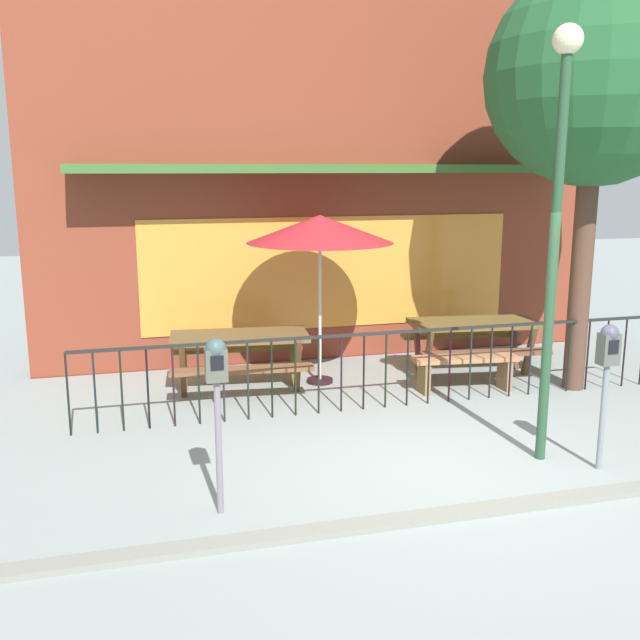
{
  "coord_description": "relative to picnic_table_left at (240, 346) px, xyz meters",
  "views": [
    {
      "loc": [
        -2.98,
        -6.06,
        2.91
      ],
      "look_at": [
        -0.73,
        2.33,
        1.07
      ],
      "focal_mm": 40.26,
      "sensor_mm": 36.0,
      "label": 1
    }
  ],
  "objects": [
    {
      "name": "street_lamp",
      "position": [
        2.61,
        -3.07,
        2.11
      ],
      "size": [
        0.28,
        0.28,
        4.2
      ],
      "color": "#25492D",
      "rests_on": "ground"
    },
    {
      "name": "picnic_table_left",
      "position": [
        0.0,
        0.0,
        0.0
      ],
      "size": [
        1.93,
        1.54,
        0.79
      ],
      "color": "brown",
      "rests_on": "ground"
    },
    {
      "name": "patio_fence_front",
      "position": [
        1.63,
        -1.16,
        0.05
      ],
      "size": [
        7.44,
        0.04,
        0.97
      ],
      "color": "black",
      "rests_on": "ground"
    },
    {
      "name": "street_tree",
      "position": [
        4.35,
        -1.06,
        3.4
      ],
      "size": [
        2.74,
        2.74,
        5.41
      ],
      "color": "#4F3427",
      "rests_on": "ground"
    },
    {
      "name": "picnic_table_right",
      "position": [
        3.37,
        -0.04,
        0.0
      ],
      "size": [
        1.96,
        1.58,
        0.79
      ],
      "color": "brown",
      "rests_on": "ground"
    },
    {
      "name": "patio_bench",
      "position": [
        2.87,
        -0.81,
        -0.26
      ],
      "size": [
        1.43,
        0.48,
        0.48
      ],
      "color": "#A16D46",
      "rests_on": "ground"
    },
    {
      "name": "curb_edge",
      "position": [
        1.63,
        -4.0,
        -0.61
      ],
      "size": [
        12.36,
        0.2,
        0.11
      ],
      "primitive_type": "cube",
      "color": "gray",
      "rests_on": "ground"
    },
    {
      "name": "pub_storefront",
      "position": [
        1.63,
        1.54,
        2.13
      ],
      "size": [
        8.83,
        1.24,
        5.52
      ],
      "color": "#581A1B",
      "rests_on": "ground"
    },
    {
      "name": "patio_umbrella",
      "position": [
        1.12,
        0.08,
        1.5
      ],
      "size": [
        1.97,
        1.97,
        2.31
      ],
      "color": "black",
      "rests_on": "ground"
    },
    {
      "name": "parking_meter_near",
      "position": [
        -0.7,
        -3.41,
        0.58
      ],
      "size": [
        0.18,
        0.17,
        1.55
      ],
      "color": "slate",
      "rests_on": "ground"
    },
    {
      "name": "parking_meter_far",
      "position": [
        3.03,
        -3.46,
        0.51
      ],
      "size": [
        0.18,
        0.17,
        1.46
      ],
      "color": "slate",
      "rests_on": "ground"
    },
    {
      "name": "ground",
      "position": [
        1.63,
        -3.09,
        -0.61
      ],
      "size": [
        40.0,
        40.0,
        0.0
      ],
      "primitive_type": "plane",
      "color": "gray"
    }
  ]
}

